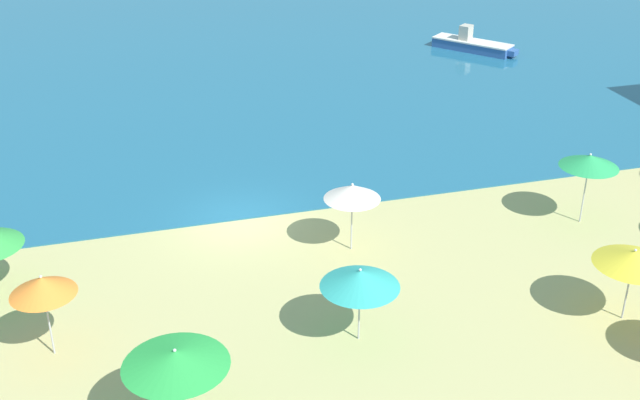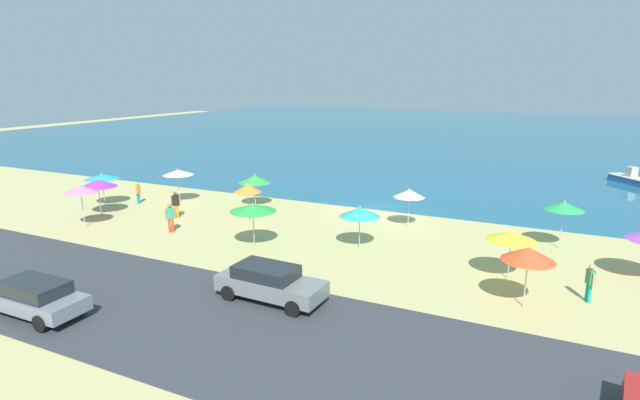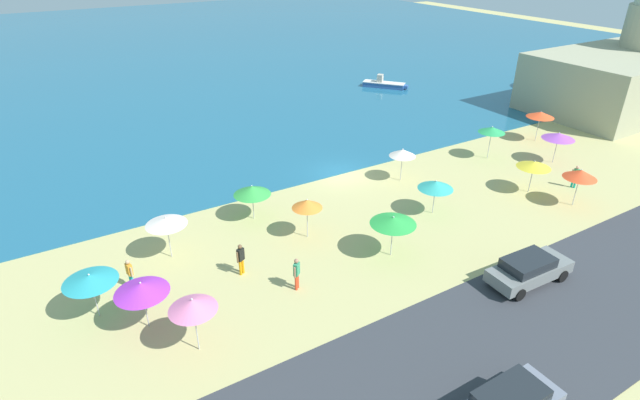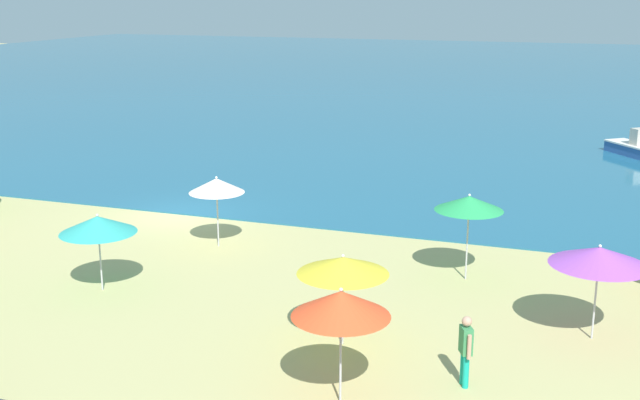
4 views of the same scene
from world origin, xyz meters
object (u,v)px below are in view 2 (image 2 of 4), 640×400
beach_umbrella_5 (102,177)px  beach_umbrella_7 (255,179)px  bather_0 (590,281)px  bather_1 (138,192)px  beach_umbrella_2 (81,189)px  beach_umbrella_9 (248,188)px  skiff_nearshore (635,180)px  bather_2 (176,203)px  parked_car_0 (32,296)px  beach_umbrella_3 (178,172)px  beach_umbrella_12 (360,212)px  bather_3 (170,216)px  beach_umbrella_11 (253,208)px  beach_umbrella_4 (409,193)px  beach_umbrella_13 (98,183)px  beach_umbrella_0 (564,206)px  beach_umbrella_10 (512,236)px  parked_car_2 (270,282)px  beach_umbrella_1 (529,254)px

beach_umbrella_5 → beach_umbrella_7: size_ratio=1.05×
bather_0 → bather_1: size_ratio=1.02×
beach_umbrella_2 → beach_umbrella_9: bearing=32.8°
skiff_nearshore → bather_2: bearing=-138.7°
bather_1 → parked_car_0: (9.49, -14.81, -0.09)m
beach_umbrella_2 → parked_car_0: 12.21m
beach_umbrella_3 → bather_2: beach_umbrella_3 is taller
beach_umbrella_12 → bather_3: bearing=-168.3°
skiff_nearshore → bather_1: bearing=-145.4°
beach_umbrella_3 → beach_umbrella_11: (10.26, -5.99, -0.07)m
beach_umbrella_4 → beach_umbrella_13: size_ratio=0.99×
beach_umbrella_0 → beach_umbrella_10: size_ratio=1.14×
beach_umbrella_0 → beach_umbrella_9: bearing=-171.2°
beach_umbrella_0 → parked_car_2: bearing=-131.0°
beach_umbrella_13 → bather_0: (28.63, -1.06, -1.22)m
beach_umbrella_4 → parked_car_2: 12.80m
beach_umbrella_7 → beach_umbrella_11: bearing=-57.8°
beach_umbrella_0 → parked_car_2: beach_umbrella_0 is taller
beach_umbrella_4 → beach_umbrella_1: bearing=-50.5°
beach_umbrella_2 → parked_car_2: bearing=-14.6°
beach_umbrella_12 → parked_car_0: size_ratio=0.50×
beach_umbrella_3 → parked_car_2: size_ratio=0.55×
beach_umbrella_0 → parked_car_0: bearing=-136.5°
beach_umbrella_0 → beach_umbrella_3: beach_umbrella_0 is taller
bather_1 → bather_2: (5.07, -1.81, 0.11)m
beach_umbrella_2 → parked_car_2: 16.13m
beach_umbrella_3 → bather_3: size_ratio=1.42×
beach_umbrella_2 → beach_umbrella_9: 9.89m
parked_car_2 → beach_umbrella_5: bearing=155.8°
beach_umbrella_3 → parked_car_2: bearing=-38.2°
beach_umbrella_3 → parked_car_2: 18.54m
beach_umbrella_4 → bather_2: 14.82m
bather_2 → skiff_nearshore: bather_2 is taller
beach_umbrella_7 → bather_0: (20.64, -7.45, -1.03)m
beach_umbrella_13 → bather_3: (6.93, -1.04, -1.14)m
parked_car_0 → beach_umbrella_1: bearing=27.8°
beach_umbrella_2 → bather_1: size_ratio=1.70×
bather_2 → beach_umbrella_10: bearing=-3.9°
beach_umbrella_5 → beach_umbrella_10: (27.24, -1.80, -0.08)m
bather_0 → bather_3: (-21.70, 0.02, 0.08)m
bather_1 → beach_umbrella_13: bearing=-90.6°
beach_umbrella_4 → beach_umbrella_13: (-19.18, -6.00, 0.03)m
bather_1 → beach_umbrella_4: bearing=8.0°
beach_umbrella_11 → beach_umbrella_12: 5.65m
beach_umbrella_1 → beach_umbrella_2: beach_umbrella_2 is taller
parked_car_2 → bather_0: bearing=25.2°
beach_umbrella_5 → bather_3: bearing=-18.6°
beach_umbrella_4 → beach_umbrella_11: (-6.47, -7.10, 0.05)m
beach_umbrella_3 → bather_2: size_ratio=1.41×
bather_0 → beach_umbrella_3: bearing=167.2°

